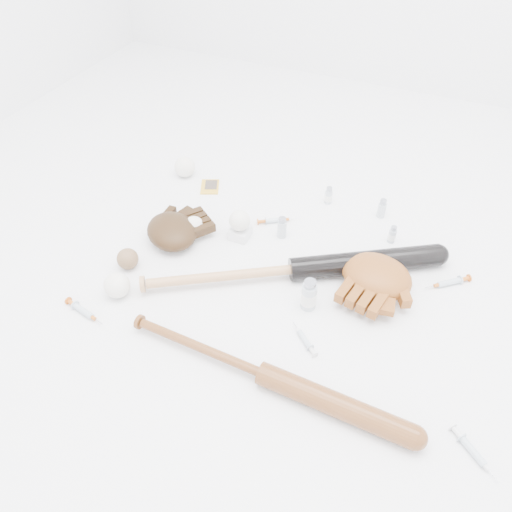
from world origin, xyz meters
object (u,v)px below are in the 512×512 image
at_px(bat_wood, 263,374).
at_px(bat_dark, 294,269).
at_px(glove_dark, 172,231).
at_px(pedestal, 240,233).

bearing_deg(bat_wood, bat_dark, 101.41).
xyz_separation_m(glove_dark, pedestal, (0.20, 0.11, -0.02)).
xyz_separation_m(bat_wood, pedestal, (-0.29, 0.48, -0.01)).
bearing_deg(bat_dark, glove_dark, 148.24).
height_order(bat_wood, glove_dark, glove_dark).
bearing_deg(glove_dark, pedestal, 63.87).
relative_size(bat_wood, pedestal, 12.45).
bearing_deg(bat_dark, bat_wood, -112.67).
distance_m(bat_wood, glove_dark, 0.62).
bearing_deg(glove_dark, bat_wood, -1.59).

